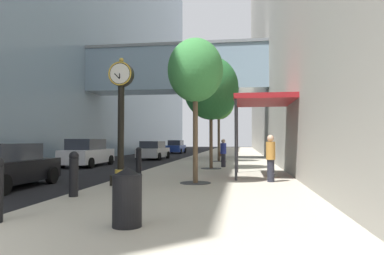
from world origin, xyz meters
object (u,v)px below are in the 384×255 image
(pedestrian_walking, at_px, (223,152))
(pedestrian_by_clock, at_px, (271,157))
(street_clock, at_px, (121,115))
(street_tree_near, at_px, (195,71))
(bollard_second, at_px, (74,173))
(bollard_fourth, at_px, (139,160))
(street_tree_mid_far, at_px, (219,102))
(street_tree_mid_near, at_px, (211,88))
(trash_bin, at_px, (127,196))
(car_blue_trailing, at_px, (176,147))
(car_black_mid, at_px, (4,166))
(car_silver_far, at_px, (153,150))
(car_white_near, at_px, (87,153))

(pedestrian_walking, distance_m, pedestrian_by_clock, 7.06)
(street_clock, bearing_deg, pedestrian_walking, 70.01)
(street_clock, xyz_separation_m, street_tree_near, (2.46, 0.87, 1.61))
(street_tree_near, bearing_deg, bollard_second, -130.95)
(bollard_fourth, distance_m, pedestrian_by_clock, 5.87)
(bollard_second, height_order, street_tree_mid_far, street_tree_mid_far)
(street_tree_mid_near, distance_m, pedestrian_by_clock, 7.02)
(street_tree_mid_far, relative_size, trash_bin, 5.35)
(bollard_second, distance_m, trash_bin, 3.83)
(street_tree_mid_near, xyz_separation_m, car_blue_trailing, (-6.55, 24.02, -3.65))
(bollard_second, distance_m, street_tree_mid_near, 10.67)
(car_black_mid, bearing_deg, car_silver_far, 88.43)
(street_tree_mid_near, relative_size, pedestrian_by_clock, 3.51)
(street_tree_near, bearing_deg, trash_bin, -93.47)
(street_clock, relative_size, pedestrian_walking, 2.76)
(bollard_second, xyz_separation_m, pedestrian_by_clock, (5.56, 4.08, 0.27))
(street_tree_mid_far, xyz_separation_m, pedestrian_walking, (0.59, -5.05, -3.46))
(street_tree_near, bearing_deg, street_tree_mid_far, 90.00)
(car_silver_far, distance_m, car_blue_trailing, 13.51)
(trash_bin, relative_size, car_silver_far, 0.23)
(bollard_fourth, relative_size, street_tree_mid_far, 0.22)
(street_tree_mid_far, xyz_separation_m, car_blue_trailing, (-6.55, 17.75, -3.62))
(trash_bin, distance_m, pedestrian_walking, 13.76)
(bollard_fourth, xyz_separation_m, car_black_mid, (-3.57, -3.94, -0.02))
(pedestrian_by_clock, height_order, car_black_mid, pedestrian_by_clock)
(car_blue_trailing, bearing_deg, street_clock, -82.51)
(car_silver_far, bearing_deg, pedestrian_by_clock, -61.72)
(street_clock, distance_m, trash_bin, 6.03)
(pedestrian_walking, xyz_separation_m, car_white_near, (-8.68, 1.03, -0.13))
(pedestrian_by_clock, xyz_separation_m, car_black_mid, (-9.13, -2.09, -0.29))
(street_clock, distance_m, car_black_mid, 4.39)
(pedestrian_walking, bearing_deg, car_white_near, 173.22)
(car_white_near, bearing_deg, car_black_mid, -80.57)
(bollard_fourth, xyz_separation_m, car_white_near, (-5.21, 5.93, 0.06))
(bollard_second, bearing_deg, street_clock, 80.15)
(car_white_near, bearing_deg, car_silver_far, 75.50)
(car_blue_trailing, bearing_deg, car_white_near, -94.04)
(bollard_fourth, height_order, pedestrian_by_clock, pedestrian_by_clock)
(street_clock, height_order, car_white_near, street_clock)
(bollard_second, relative_size, car_black_mid, 0.29)
(bollard_second, bearing_deg, street_tree_mid_far, 79.70)
(street_tree_near, xyz_separation_m, trash_bin, (-0.38, -6.22, -3.46))
(street_tree_mid_far, bearing_deg, car_black_mid, -114.92)
(bollard_second, xyz_separation_m, car_black_mid, (-3.57, 1.98, -0.02))
(street_tree_mid_far, distance_m, car_white_near, 9.72)
(street_tree_near, bearing_deg, car_blue_trailing, 102.20)
(car_black_mid, height_order, car_silver_far, car_silver_far)
(pedestrian_walking, xyz_separation_m, car_blue_trailing, (-7.14, 22.80, -0.16))
(trash_bin, distance_m, pedestrian_by_clock, 7.62)
(pedestrian_by_clock, height_order, car_white_near, pedestrian_by_clock)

